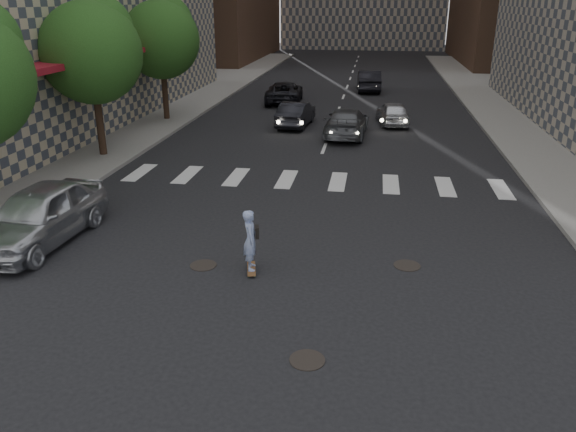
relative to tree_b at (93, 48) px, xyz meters
name	(u,v)px	position (x,y,z in m)	size (l,w,h in m)	color
ground	(270,293)	(9.45, -11.14, -4.65)	(160.00, 160.00, 0.00)	black
sidewalk_left	(94,114)	(-5.05, 8.86, -4.57)	(13.00, 80.00, 0.15)	gray
tree_b	(93,48)	(0.00, 0.00, 0.00)	(4.20, 4.20, 6.60)	#382619
tree_c	(162,36)	(0.00, 8.00, 0.00)	(4.20, 4.20, 6.60)	#382619
manhole_a	(307,360)	(10.65, -13.64, -4.64)	(0.70, 0.70, 0.02)	black
manhole_b	(203,265)	(7.45, -9.94, -4.64)	(0.70, 0.70, 0.02)	black
manhole_c	(407,265)	(12.75, -9.14, -4.64)	(0.70, 0.70, 0.02)	black
skateboarder	(251,240)	(8.78, -10.07, -3.77)	(0.50, 0.87, 1.68)	brown
silver_sedan	(39,215)	(2.45, -9.14, -3.82)	(1.96, 4.87, 1.66)	silver
traffic_car_a	(296,114)	(7.45, 7.60, -3.98)	(1.42, 4.07, 1.34)	black
traffic_car_b	(347,122)	(10.33, 5.62, -3.95)	(1.96, 4.83, 1.40)	#525459
traffic_car_c	(284,92)	(5.67, 14.86, -3.95)	(2.30, 4.99, 1.39)	black
traffic_car_d	(393,113)	(12.70, 8.86, -4.01)	(1.50, 3.74, 1.27)	silver
traffic_car_e	(369,81)	(11.16, 20.86, -3.87)	(1.65, 4.72, 1.55)	black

